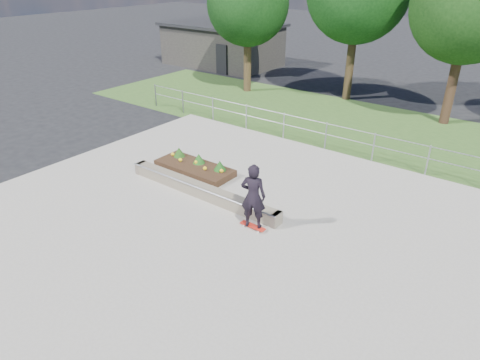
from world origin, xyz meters
name	(u,v)px	position (x,y,z in m)	size (l,w,h in m)	color
ground	(203,231)	(0.00, 0.00, 0.00)	(120.00, 120.00, 0.00)	black
grass_verge	(359,127)	(0.00, 11.00, 0.01)	(30.00, 8.00, 0.02)	#325221
concrete_slab	(203,230)	(0.00, 0.00, 0.03)	(15.00, 15.00, 0.06)	gray
fence	(326,133)	(0.00, 7.50, 0.77)	(20.06, 0.06, 1.20)	gray
building	(222,44)	(-14.00, 18.00, 1.51)	(8.40, 5.40, 3.00)	#2A2825
tree_far_left	(248,4)	(-8.00, 13.00, 4.85)	(4.55, 4.55, 7.15)	#372616
tree_mid_right	(470,6)	(3.00, 14.00, 5.23)	(4.90, 4.90, 7.70)	black
grind_ledge	(201,190)	(-1.35, 1.45, 0.26)	(6.00, 0.44, 0.43)	#685E4D
planter_bed	(195,166)	(-2.79, 2.74, 0.24)	(3.00, 1.20, 0.61)	black
skateboarder	(253,196)	(1.10, 0.92, 1.10)	(0.83, 0.70, 2.01)	white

